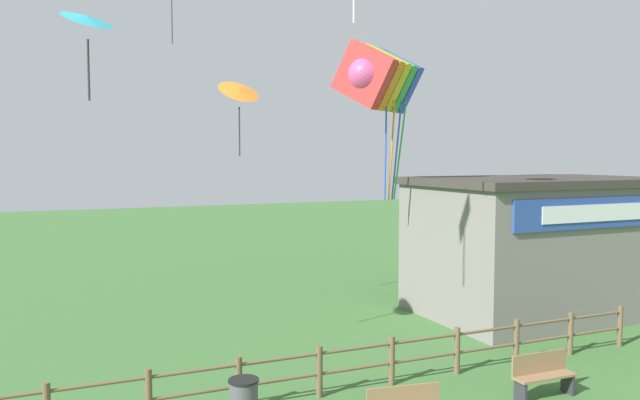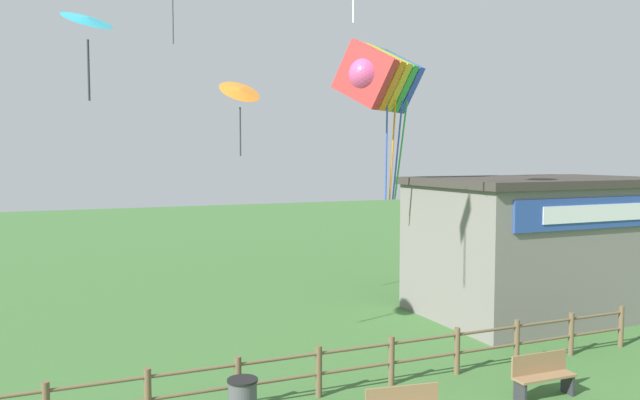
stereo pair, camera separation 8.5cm
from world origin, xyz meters
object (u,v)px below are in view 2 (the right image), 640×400
(seaside_building, at_px, (540,245))
(park_bench_by_building, at_px, (542,374))
(kite_rainbow_parafoil, at_px, (379,78))
(kite_orange_delta, at_px, (240,91))
(kite_cyan_delta, at_px, (87,20))

(seaside_building, xyz_separation_m, park_bench_by_building, (-5.16, -5.72, -1.75))
(kite_rainbow_parafoil, relative_size, kite_orange_delta, 1.95)
(seaside_building, bearing_deg, kite_orange_delta, 157.34)
(park_bench_by_building, height_order, kite_orange_delta, kite_orange_delta)
(kite_rainbow_parafoil, relative_size, kite_cyan_delta, 2.44)
(seaside_building, distance_m, kite_orange_delta, 11.02)
(seaside_building, bearing_deg, kite_rainbow_parafoil, 162.81)
(seaside_building, relative_size, kite_rainbow_parafoil, 1.62)
(seaside_building, relative_size, kite_cyan_delta, 3.94)
(park_bench_by_building, relative_size, kite_cyan_delta, 0.72)
(seaside_building, distance_m, kite_cyan_delta, 15.14)
(kite_orange_delta, height_order, kite_cyan_delta, kite_cyan_delta)
(seaside_building, xyz_separation_m, kite_orange_delta, (-9.06, 3.78, 5.00))
(kite_rainbow_parafoil, xyz_separation_m, kite_orange_delta, (-3.89, 2.18, -0.37))
(park_bench_by_building, xyz_separation_m, kite_rainbow_parafoil, (-0.01, 7.32, 7.12))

